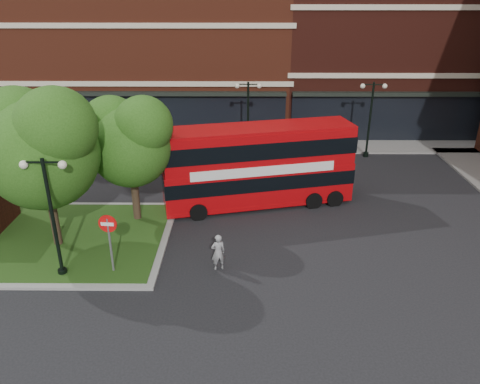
{
  "coord_description": "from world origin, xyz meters",
  "views": [
    {
      "loc": [
        1.73,
        -15.49,
        10.7
      ],
      "look_at": [
        1.56,
        4.02,
        2.0
      ],
      "focal_mm": 35.0,
      "sensor_mm": 36.0,
      "label": 1
    }
  ],
  "objects_px": {
    "bus": "(258,161)",
    "woman": "(218,252)",
    "car_white": "(263,146)",
    "car_silver": "(122,139)"
  },
  "relations": [
    {
      "from": "car_silver",
      "to": "car_white",
      "type": "distance_m",
      "value": 9.99
    },
    {
      "from": "woman",
      "to": "car_silver",
      "type": "relative_size",
      "value": 0.36
    },
    {
      "from": "bus",
      "to": "car_silver",
      "type": "xyz_separation_m",
      "value": [
        -9.3,
        9.04,
        -1.7
      ]
    },
    {
      "from": "car_silver",
      "to": "bus",
      "type": "bearing_deg",
      "value": -131.5
    },
    {
      "from": "woman",
      "to": "car_silver",
      "type": "height_order",
      "value": "woman"
    },
    {
      "from": "car_silver",
      "to": "woman",
      "type": "bearing_deg",
      "value": -151.02
    },
    {
      "from": "bus",
      "to": "woman",
      "type": "xyz_separation_m",
      "value": [
        -1.76,
        -6.22,
        -1.65
      ]
    },
    {
      "from": "woman",
      "to": "car_white",
      "type": "xyz_separation_m",
      "value": [
        2.33,
        13.76,
        -0.1
      ]
    },
    {
      "from": "woman",
      "to": "car_white",
      "type": "height_order",
      "value": "woman"
    },
    {
      "from": "car_white",
      "to": "bus",
      "type": "bearing_deg",
      "value": 178.01
    }
  ]
}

